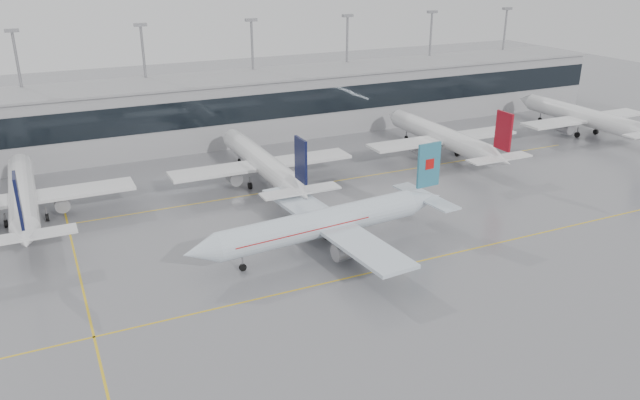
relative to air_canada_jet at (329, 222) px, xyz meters
name	(u,v)px	position (x,y,z in m)	size (l,w,h in m)	color
ground	(364,274)	(0.72, -7.82, -3.68)	(320.00, 320.00, 0.00)	slate
taxi_line_main	(364,274)	(0.72, -7.82, -3.67)	(120.00, 0.25, 0.01)	gold
taxi_line_north	(271,191)	(0.72, 22.18, -3.67)	(120.00, 0.25, 0.01)	gold
taxi_line_cross	(79,271)	(-29.28, 7.18, -3.67)	(0.25, 60.00, 0.01)	gold
terminal	(212,111)	(0.72, 54.18, 2.32)	(180.00, 15.00, 12.00)	#939397
terminal_glass	(223,111)	(0.72, 46.63, 3.82)	(180.00, 0.20, 5.00)	black
terminal_roof	(210,79)	(0.72, 54.18, 8.52)	(182.00, 16.00, 0.40)	gray
light_masts	(201,68)	(0.72, 60.18, 9.67)	(156.40, 1.00, 22.60)	gray
air_canada_jet	(329,222)	(0.00, 0.00, 0.00)	(36.82, 29.63, 11.59)	silver
parked_jet_b	(23,196)	(-34.28, 25.87, 0.03)	(29.64, 36.96, 11.72)	silver
parked_jet_c	(262,162)	(0.72, 25.87, 0.03)	(29.64, 36.96, 11.72)	silver
parked_jet_d	(443,137)	(35.72, 25.87, 0.03)	(29.64, 36.96, 11.72)	silver
parked_jet_e	(584,117)	(70.72, 25.87, 0.03)	(29.64, 36.96, 11.72)	silver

